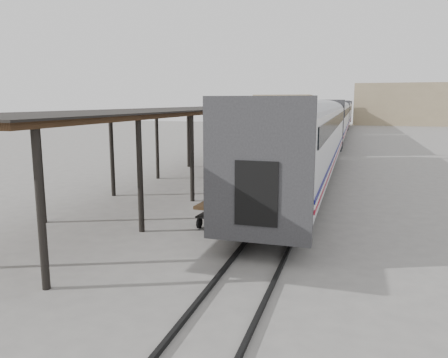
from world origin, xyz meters
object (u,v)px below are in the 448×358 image
baggage_cart (222,206)px  pedestrian (249,152)px  porter (221,183)px  luggage_tug (242,157)px

baggage_cart → pedestrian: (-2.89, 16.14, 0.21)m
baggage_cart → pedestrian: 16.40m
baggage_cart → porter: bearing=-70.7°
pedestrian → baggage_cart: bearing=94.7°
porter → pedestrian: bearing=31.2°
porter → pedestrian: (-3.06, 16.79, -0.80)m
baggage_cart → pedestrian: pedestrian is taller
luggage_tug → pedestrian: (0.34, 0.70, 0.30)m
baggage_cart → porter: size_ratio=1.56×
pedestrian → luggage_tug: bearing=58.3°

